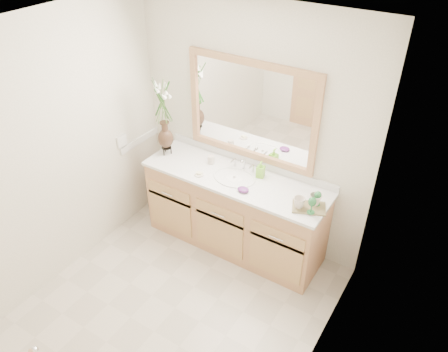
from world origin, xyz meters
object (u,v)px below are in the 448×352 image
Objects in this scene: soap_bottle at (261,170)px; tray at (309,207)px; tumbler at (211,160)px; flower_vase at (163,109)px.

soap_bottle is 0.62m from tray.
tumbler is 0.30× the size of tray.
flower_vase is 1.67m from tray.
tray is (1.59, -0.06, -0.50)m from flower_vase.
tray is at bearing -7.62° from tumbler.
soap_bottle is at bearing 138.25° from tray.
tumbler is at bearing 174.08° from soap_bottle.
soap_bottle reaches higher than tray.
soap_bottle reaches higher than tumbler.
flower_vase is at bearing 155.28° from tray.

